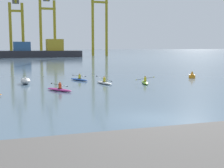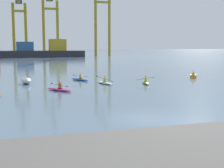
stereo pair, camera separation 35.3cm
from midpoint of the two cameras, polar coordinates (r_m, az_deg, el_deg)
The scene contains 11 objects.
ground_plane at distance 18.95m, azimuth 6.49°, elevation -6.43°, with size 800.00×800.00×0.00m, color slate.
container_barge at distance 129.19m, azimuth -16.45°, elevation 5.88°, with size 47.45×9.35×7.29m.
gantry_crane_west_mid at distance 138.90m, azimuth -17.44°, elevation 11.37°, with size 6.24×16.44×31.75m.
gantry_crane_east_mid at distance 140.19m, azimuth -11.96°, elevation 12.20°, with size 7.30×18.34×38.22m.
gantry_crane_east at distance 143.96m, azimuth -2.35°, elevation 12.85°, with size 7.76×16.67×38.24m.
capsized_dinghy at distance 37.54m, azimuth -16.05°, elevation 0.58°, with size 1.15×2.62×0.76m.
channel_buoy at distance 44.17m, azimuth 14.44°, elevation 1.57°, with size 0.90×0.90×1.00m.
kayak_lime at distance 36.49m, azimuth 5.88°, elevation 0.35°, with size 2.20×3.44×0.95m.
kayak_blue at distance 39.76m, azimuth -6.37°, elevation 0.90°, with size 2.09×3.30×0.95m.
kayak_magenta at distance 30.72m, azimuth -10.08°, elevation -0.97°, with size 2.44×3.13×0.95m.
kayak_white at distance 35.96m, azimuth -1.79°, elevation 0.29°, with size 2.14×3.45×1.05m.
Camera 1 is at (-7.69, -16.77, 4.40)m, focal length 49.17 mm.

